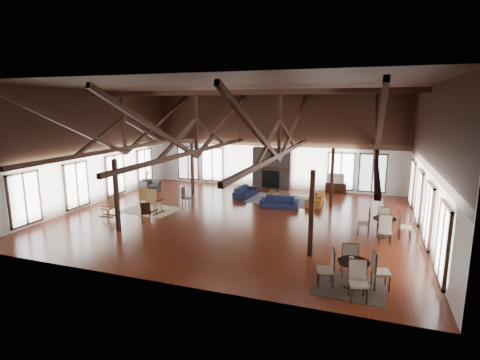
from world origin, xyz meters
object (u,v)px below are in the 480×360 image
(sofa_navy_front, at_px, (279,202))
(cafe_table_near, at_px, (353,269))
(cafe_table_far, at_px, (384,224))
(sofa_orange, at_px, (315,198))
(sofa_navy_left, at_px, (245,192))
(coffee_table, at_px, (280,193))
(armchair, at_px, (150,186))
(tv_console, at_px, (336,188))

(sofa_navy_front, distance_m, cafe_table_near, 8.75)
(cafe_table_near, xyz_separation_m, cafe_table_far, (0.97, 4.78, -0.00))
(sofa_orange, bearing_deg, sofa_navy_left, -96.11)
(sofa_orange, height_order, cafe_table_near, cafe_table_near)
(sofa_orange, distance_m, coffee_table, 2.05)
(armchair, bearing_deg, sofa_orange, -65.04)
(cafe_table_far, xyz_separation_m, tv_console, (-2.52, 7.37, -0.24))
(sofa_navy_left, distance_m, cafe_table_near, 11.41)
(armchair, bearing_deg, sofa_navy_left, -60.55)
(sofa_navy_left, height_order, cafe_table_far, cafe_table_far)
(sofa_navy_front, relative_size, sofa_orange, 0.94)
(coffee_table, relative_size, cafe_table_far, 0.58)
(cafe_table_near, bearing_deg, armchair, 144.80)
(sofa_orange, bearing_deg, coffee_table, -100.75)
(sofa_navy_left, distance_m, armchair, 5.99)
(sofa_orange, bearing_deg, armchair, -89.48)
(sofa_navy_left, bearing_deg, sofa_orange, -89.80)
(cafe_table_far, bearing_deg, sofa_navy_front, 148.92)
(sofa_navy_left, bearing_deg, coffee_table, -85.12)
(cafe_table_far, bearing_deg, armchair, 163.53)
(sofa_navy_left, height_order, coffee_table, sofa_navy_left)
(armchair, height_order, tv_console, armchair)
(sofa_navy_front, bearing_deg, cafe_table_far, -36.22)
(sofa_orange, xyz_separation_m, cafe_table_far, (3.34, -4.35, 0.24))
(coffee_table, xyz_separation_m, tv_console, (2.84, 2.70, -0.09))
(cafe_table_near, bearing_deg, coffee_table, 114.94)
(cafe_table_far, bearing_deg, coffee_table, 138.96)
(cafe_table_near, bearing_deg, sofa_orange, 104.56)
(sofa_navy_left, height_order, tv_console, tv_console)
(sofa_navy_front, bearing_deg, tv_console, 55.57)
(coffee_table, height_order, cafe_table_near, cafe_table_near)
(coffee_table, bearing_deg, armchair, -177.52)
(sofa_orange, bearing_deg, sofa_navy_front, -52.17)
(sofa_navy_left, relative_size, coffee_table, 1.67)
(sofa_navy_left, distance_m, sofa_orange, 4.06)
(sofa_navy_front, xyz_separation_m, cafe_table_far, (4.97, -3.00, 0.25))
(sofa_navy_front, xyz_separation_m, sofa_navy_left, (-2.41, 1.66, 0.00))
(sofa_navy_left, relative_size, tv_console, 1.64)
(armchair, height_order, cafe_table_near, cafe_table_near)
(sofa_orange, relative_size, armchair, 1.95)
(sofa_navy_front, height_order, armchair, armchair)
(coffee_table, bearing_deg, tv_console, 40.83)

